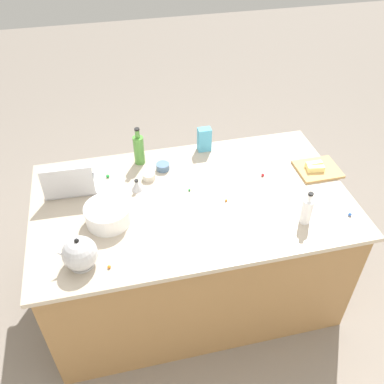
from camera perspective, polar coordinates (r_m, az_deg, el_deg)
ground_plane at (r=3.20m, az=-0.00°, el=-12.98°), size 12.00×12.00×0.00m
island_counter at (r=2.85m, az=-0.00°, el=-7.61°), size 1.92×1.12×0.90m
laptop at (r=2.67m, az=-16.25°, el=1.00°), size 0.32×0.24×0.22m
mixing_bowl_large at (r=2.39m, az=-11.43°, el=-2.95°), size 0.26×0.26×0.11m
bottle_olive at (r=2.78m, az=-7.26°, el=5.82°), size 0.07×0.07×0.27m
bottle_vinegar at (r=2.42m, az=15.40°, el=-2.44°), size 0.06×0.06×0.21m
kettle at (r=2.19m, az=-15.07°, el=-8.14°), size 0.21×0.18×0.20m
cutting_board at (r=2.86m, az=16.78°, el=2.99°), size 0.27×0.24×0.02m
butter_stick_left at (r=2.85m, az=16.30°, el=3.63°), size 0.11×0.04×0.04m
butter_stick_right at (r=2.82m, az=16.54°, el=3.07°), size 0.11×0.05×0.04m
ramekin_small at (r=2.68m, az=-5.88°, el=2.18°), size 0.08×0.08×0.04m
ramekin_medium at (r=2.75m, az=-4.00°, el=3.49°), size 0.09×0.09×0.04m
kitchen_timer at (r=2.59m, az=-7.54°, el=0.91°), size 0.07×0.07×0.08m
candy_bag at (r=2.89m, az=1.69°, el=7.18°), size 0.09×0.06×0.17m
candy_0 at (r=2.52m, az=4.69°, el=-1.15°), size 0.01×0.01×0.01m
candy_1 at (r=2.20m, az=-11.24°, el=-9.99°), size 0.02×0.02×0.02m
candy_2 at (r=2.58m, az=-0.33°, el=0.29°), size 0.01×0.01×0.01m
candy_3 at (r=2.74m, az=-11.42°, el=2.15°), size 0.02×0.02×0.02m
candy_4 at (r=2.24m, az=-15.99°, el=-9.85°), size 0.02×0.02×0.02m
candy_5 at (r=2.58m, az=20.75°, el=-2.86°), size 0.02×0.02×0.02m
candy_6 at (r=2.73m, az=9.64°, el=2.32°), size 0.02×0.02×0.02m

